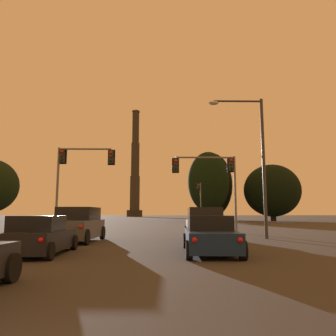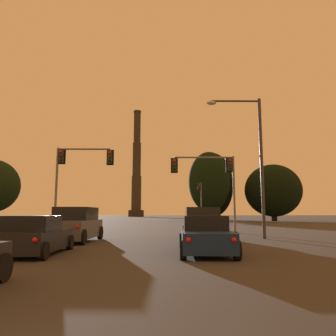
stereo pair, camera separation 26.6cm
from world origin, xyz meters
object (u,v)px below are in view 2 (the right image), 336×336
suv_left_lane_front (76,225)px  traffic_light_overhead_right (213,174)px  sedan_right_lane_second (205,235)px  traffic_light_far_right (200,196)px  traffic_light_overhead_left (75,168)px  street_lamp (252,151)px  hatchback_left_lane_second (35,236)px  smokestack (137,174)px  suv_right_lane_front (202,225)px

suv_left_lane_front → traffic_light_overhead_right: size_ratio=0.80×
sedan_right_lane_second → traffic_light_far_right: bearing=86.3°
traffic_light_overhead_right → traffic_light_far_right: (2.25, 29.55, -0.29)m
traffic_light_overhead_left → street_lamp: 13.73m
hatchback_left_lane_second → street_lamp: street_lamp is taller
traffic_light_overhead_left → street_lamp: street_lamp is taller
suv_left_lane_front → hatchback_left_lane_second: bearing=-88.4°
smokestack → sedan_right_lane_second: bearing=-84.1°
traffic_light_far_right → smokestack: smokestack is taller
traffic_light_overhead_left → traffic_light_overhead_right: bearing=3.3°
traffic_light_overhead_right → traffic_light_far_right: traffic_light_far_right is taller
traffic_light_overhead_right → traffic_light_far_right: bearing=85.7°
suv_right_lane_front → traffic_light_far_right: (4.06, 37.08, 3.50)m
sedan_right_lane_second → traffic_light_overhead_left: (-8.63, 12.67, 4.40)m
suv_left_lane_front → traffic_light_far_right: bearing=75.0°
suv_left_lane_front → traffic_light_far_right: traffic_light_far_right is taller
smokestack → traffic_light_overhead_right: bearing=-82.6°
suv_left_lane_front → traffic_light_overhead_right: bearing=43.8°
traffic_light_overhead_left → traffic_light_overhead_right: (10.99, 0.63, -0.37)m
suv_left_lane_front → suv_right_lane_front: bearing=5.4°
traffic_light_far_right → sedan_right_lane_second: bearing=-96.1°
suv_left_lane_front → traffic_light_overhead_left: 8.77m
traffic_light_far_right → street_lamp: (-0.65, -35.69, 1.01)m
hatchback_left_lane_second → traffic_light_overhead_right: size_ratio=0.67×
suv_left_lane_front → street_lamp: bearing=11.7°
hatchback_left_lane_second → traffic_light_overhead_left: size_ratio=0.62×
suv_right_lane_front → traffic_light_overhead_right: size_ratio=0.81×
street_lamp → sedan_right_lane_second: bearing=-118.9°
street_lamp → smokestack: 144.20m
traffic_light_overhead_right → traffic_light_far_right: 29.64m
traffic_light_overhead_left → hatchback_left_lane_second: bearing=-80.3°
hatchback_left_lane_second → traffic_light_overhead_right: traffic_light_overhead_right is taller
street_lamp → hatchback_left_lane_second: bearing=-143.7°
sedan_right_lane_second → street_lamp: (3.95, 7.16, 4.75)m
suv_right_lane_front → hatchback_left_lane_second: size_ratio=1.20×
sedan_right_lane_second → suv_right_lane_front: 5.79m
traffic_light_far_right → street_lamp: street_lamp is taller
sedan_right_lane_second → hatchback_left_lane_second: size_ratio=1.15×
sedan_right_lane_second → smokestack: smokestack is taller
traffic_light_overhead_right → street_lamp: 6.38m
street_lamp → traffic_light_overhead_left: bearing=156.4°
hatchback_left_lane_second → traffic_light_overhead_left: traffic_light_overhead_left is taller
sedan_right_lane_second → traffic_light_far_right: 43.26m
traffic_light_overhead_right → sedan_right_lane_second: bearing=-100.0°
suv_left_lane_front → hatchback_left_lane_second: 5.72m
traffic_light_overhead_left → traffic_light_overhead_right: size_ratio=1.09×
sedan_right_lane_second → street_lamp: bearing=63.6°
suv_right_lane_front → hatchback_left_lane_second: bearing=-136.1°
hatchback_left_lane_second → traffic_light_far_right: size_ratio=0.61×
suv_left_lane_front → smokestack: size_ratio=0.09×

